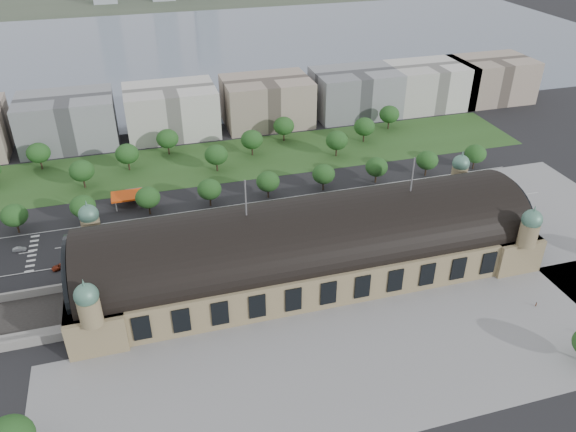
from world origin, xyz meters
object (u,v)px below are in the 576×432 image
object	(u,v)px
traffic_car_3	(157,224)
parked_car_6	(209,243)
parked_car_4	(178,248)
bus_mid	(278,227)
traffic_car_4	(261,222)
parked_car_3	(134,261)
petrol_station	(132,195)
parked_car_0	(87,262)
parked_car_1	(60,266)
bus_east	(308,221)
traffic_car_5	(360,199)
traffic_car_1	(19,249)
pedestrian_1	(536,304)
parked_car_2	(161,257)
traffic_car_2	(140,242)
bus_west	(260,230)
parked_car_5	(186,253)

from	to	relation	value
traffic_car_3	parked_car_6	world-z (taller)	traffic_car_3
parked_car_4	bus_mid	world-z (taller)	bus_mid
traffic_car_4	parked_car_3	bearing A→B (deg)	-79.01
traffic_car_3	parked_car_3	bearing A→B (deg)	164.29
petrol_station	parked_car_0	distance (m)	43.93
parked_car_1	bus_east	bearing A→B (deg)	70.51
traffic_car_5	parked_car_3	xyz separation A→B (m)	(-91.16, -18.98, -0.02)
traffic_car_5	bus_mid	size ratio (longest dim) A/B	0.41
traffic_car_4	parked_car_4	size ratio (longest dim) A/B	1.16
parked_car_4	parked_car_6	xyz separation A→B (m)	(11.31, 0.00, 0.13)
traffic_car_1	parked_car_1	distance (m)	20.85
parked_car_6	parked_car_1	bearing A→B (deg)	-111.13
traffic_car_3	traffic_car_5	xyz separation A→B (m)	(81.71, -3.25, -0.02)
traffic_car_5	traffic_car_4	bearing A→B (deg)	96.34
traffic_car_1	bus_east	distance (m)	104.35
petrol_station	bus_east	bearing A→B (deg)	-30.82
parked_car_3	bus_east	xyz separation A→B (m)	(64.88, 6.64, 1.03)
parked_car_4	pedestrian_1	bearing A→B (deg)	30.59
traffic_car_3	parked_car_0	world-z (taller)	traffic_car_3
parked_car_0	pedestrian_1	bearing A→B (deg)	39.02
traffic_car_4	parked_car_6	distance (m)	22.81
parked_car_4	traffic_car_4	bearing A→B (deg)	76.33
traffic_car_3	parked_car_2	bearing A→B (deg)	-173.44
traffic_car_2	bus_mid	size ratio (longest dim) A/B	0.42
traffic_car_5	bus_east	world-z (taller)	bus_east
parked_car_1	bus_mid	distance (m)	77.10
parked_car_1	petrol_station	bearing A→B (deg)	126.01
parked_car_0	bus_west	xyz separation A→B (m)	(61.67, 2.00, 0.65)
traffic_car_5	parked_car_2	bearing A→B (deg)	100.91
traffic_car_2	parked_car_2	distance (m)	13.29
traffic_car_4	bus_west	bearing A→B (deg)	-18.41
parked_car_1	pedestrian_1	bearing A→B (deg)	45.33
traffic_car_2	bus_west	size ratio (longest dim) A/B	0.47
petrol_station	parked_car_1	size ratio (longest dim) A/B	2.43
traffic_car_3	parked_car_4	xyz separation A→B (m)	(5.84, -18.22, -0.16)
petrol_station	traffic_car_2	bearing A→B (deg)	-88.20
bus_east	parked_car_5	bearing A→B (deg)	100.46
traffic_car_3	parked_car_5	bearing A→B (deg)	-152.18
traffic_car_2	parked_car_0	bearing A→B (deg)	-66.24
parked_car_3	bus_east	world-z (taller)	bus_east
traffic_car_4	parked_car_6	xyz separation A→B (m)	(-21.16, -8.52, 0.00)
traffic_car_1	traffic_car_2	size ratio (longest dim) A/B	0.90
parked_car_1	pedestrian_1	xyz separation A→B (m)	(142.11, -61.73, 0.04)
parked_car_4	bus_mid	distance (m)	37.66
traffic_car_1	parked_car_2	world-z (taller)	parked_car_2
traffic_car_4	parked_car_6	world-z (taller)	same
traffic_car_1	traffic_car_4	world-z (taller)	traffic_car_4
traffic_car_3	parked_car_5	size ratio (longest dim) A/B	1.05
bus_mid	bus_east	world-z (taller)	bus_east
parked_car_2	parked_car_6	bearing A→B (deg)	79.35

